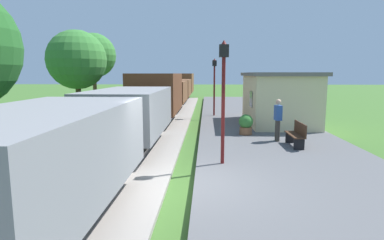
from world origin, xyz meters
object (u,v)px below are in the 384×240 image
(tree_trackside_far, at_px, (77,60))
(lamp_post_far, at_px, (214,76))
(station_hut, at_px, (278,98))
(lamp_post_near, at_px, (223,80))
(bench_down_platform, at_px, (257,107))
(potted_planter, at_px, (246,124))
(freight_train, at_px, (165,95))
(tree_field_left, at_px, (93,56))
(person_waiting, at_px, (278,118))
(bench_near_hut, at_px, (297,134))

(tree_trackside_far, bearing_deg, lamp_post_far, 28.37)
(station_hut, bearing_deg, lamp_post_far, 136.34)
(lamp_post_far, bearing_deg, lamp_post_near, -90.00)
(bench_down_platform, xyz_separation_m, potted_planter, (-1.63, -7.47, 0.00))
(lamp_post_far, distance_m, tree_trackside_far, 8.43)
(potted_planter, distance_m, tree_trackside_far, 9.51)
(freight_train, xyz_separation_m, tree_trackside_far, (-3.98, -5.54, 2.18))
(station_hut, distance_m, tree_field_left, 14.07)
(potted_planter, distance_m, lamp_post_near, 5.31)
(bench_down_platform, relative_size, person_waiting, 0.88)
(bench_near_hut, height_order, person_waiting, person_waiting)
(lamp_post_near, distance_m, lamp_post_far, 11.31)
(lamp_post_far, bearing_deg, person_waiting, -73.22)
(freight_train, xyz_separation_m, tree_field_left, (-5.54, 1.42, 2.79))
(bench_near_hut, relative_size, potted_planter, 1.64)
(potted_planter, bearing_deg, person_waiting, -50.21)
(lamp_post_far, height_order, tree_field_left, tree_field_left)
(tree_field_left, bearing_deg, lamp_post_near, -57.97)
(potted_planter, relative_size, lamp_post_far, 0.25)
(station_hut, bearing_deg, tree_trackside_far, -176.09)
(lamp_post_near, distance_m, tree_field_left, 16.92)
(bench_down_platform, distance_m, lamp_post_near, 12.70)
(person_waiting, bearing_deg, freight_train, -63.31)
(tree_trackside_far, height_order, tree_field_left, tree_field_left)
(freight_train, distance_m, tree_trackside_far, 7.16)
(station_hut, xyz_separation_m, tree_trackside_far, (-10.78, -0.74, 2.03))
(bench_down_platform, xyz_separation_m, person_waiting, (-0.52, -8.81, 0.46))
(station_hut, xyz_separation_m, lamp_post_far, (-3.40, 3.25, 1.15))
(bench_down_platform, xyz_separation_m, tree_trackside_far, (-10.29, -4.86, 2.96))
(person_waiting, bearing_deg, lamp_post_far, -77.93)
(potted_planter, xyz_separation_m, tree_field_left, (-10.21, 9.57, 3.57))
(bench_near_hut, bearing_deg, person_waiting, 119.59)
(bench_near_hut, height_order, potted_planter, potted_planter)
(bench_near_hut, bearing_deg, bench_down_platform, 90.00)
(freight_train, distance_m, station_hut, 8.33)
(freight_train, relative_size, bench_down_platform, 26.13)
(bench_near_hut, bearing_deg, tree_field_left, 135.06)
(tree_trackside_far, bearing_deg, potted_planter, -16.77)
(station_hut, xyz_separation_m, potted_planter, (-2.12, -3.35, -0.93))
(potted_planter, height_order, tree_trackside_far, tree_trackside_far)
(person_waiting, height_order, potted_planter, person_waiting)
(freight_train, height_order, bench_down_platform, freight_train)
(person_waiting, distance_m, tree_trackside_far, 10.83)
(person_waiting, xyz_separation_m, tree_trackside_far, (-9.77, 3.94, 2.50))
(freight_train, xyz_separation_m, bench_down_platform, (6.31, -0.68, -0.78))
(freight_train, distance_m, potted_planter, 9.43)
(lamp_post_near, bearing_deg, lamp_post_far, 90.00)
(lamp_post_near, distance_m, tree_trackside_far, 10.43)
(station_hut, bearing_deg, person_waiting, -102.17)
(station_hut, xyz_separation_m, lamp_post_near, (-3.40, -8.06, 1.15))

